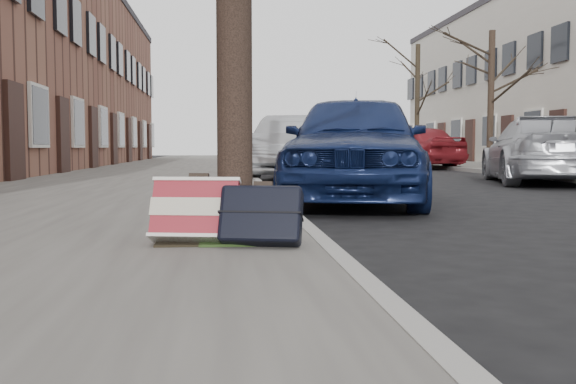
{
  "coord_description": "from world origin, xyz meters",
  "views": [
    {
      "loc": [
        -1.97,
        -3.5,
        0.79
      ],
      "look_at": [
        -1.52,
        0.8,
        0.48
      ],
      "focal_mm": 40.0,
      "sensor_mm": 36.0,
      "label": 1
    }
  ],
  "objects": [
    {
      "name": "ground",
      "position": [
        0.0,
        0.0,
        0.0
      ],
      "size": [
        120.0,
        120.0,
        0.0
      ],
      "primitive_type": "plane",
      "color": "black",
      "rests_on": "ground"
    },
    {
      "name": "near_sidewalk",
      "position": [
        -3.7,
        15.0,
        0.06
      ],
      "size": [
        5.0,
        70.0,
        0.12
      ],
      "primitive_type": "cube",
      "color": "slate",
      "rests_on": "ground"
    },
    {
      "name": "far_sidewalk",
      "position": [
        7.8,
        15.0,
        0.06
      ],
      "size": [
        4.0,
        70.0,
        0.12
      ],
      "primitive_type": "cube",
      "color": "slate",
      "rests_on": "ground"
    },
    {
      "name": "dirt_patch",
      "position": [
        -2.0,
        1.2,
        0.13
      ],
      "size": [
        0.85,
        0.85,
        0.02
      ],
      "primitive_type": "cube",
      "color": "black",
      "rests_on": "near_sidewalk"
    },
    {
      "name": "suitcase_red",
      "position": [
        -2.15,
        0.93,
        0.35
      ],
      "size": [
        0.64,
        0.43,
        0.45
      ],
      "primitive_type": "cube",
      "rotation": [
        -0.42,
        0.0,
        -0.19
      ],
      "color": "maroon",
      "rests_on": "near_sidewalk"
    },
    {
      "name": "suitcase_navy",
      "position": [
        -1.71,
        0.77,
        0.33
      ],
      "size": [
        0.61,
        0.44,
        0.43
      ],
      "primitive_type": "cube",
      "rotation": [
        -0.42,
        0.0,
        -0.24
      ],
      "color": "black",
      "rests_on": "near_sidewalk"
    },
    {
      "name": "car_near_front",
      "position": [
        -0.08,
        5.45,
        0.79
      ],
      "size": [
        2.9,
        4.94,
        1.58
      ],
      "primitive_type": "imported",
      "rotation": [
        0.0,
        0.0,
        -0.24
      ],
      "color": "#111E49",
      "rests_on": "ground"
    },
    {
      "name": "car_near_mid",
      "position": [
        -0.11,
        12.23,
        0.79
      ],
      "size": [
        3.15,
        5.08,
        1.58
      ],
      "primitive_type": "imported",
      "rotation": [
        0.0,
        0.0,
        -0.33
      ],
      "color": "#ADB1B6",
      "rests_on": "ground"
    },
    {
      "name": "car_near_back",
      "position": [
        -0.06,
        19.88,
        0.67
      ],
      "size": [
        3.14,
        5.15,
        1.33
      ],
      "primitive_type": "imported",
      "rotation": [
        0.0,
        0.0,
        -0.21
      ],
      "color": "#3D3E43",
      "rests_on": "ground"
    },
    {
      "name": "car_far_front",
      "position": [
        4.86,
        9.78,
        0.7
      ],
      "size": [
        3.22,
        5.2,
        1.4
      ],
      "primitive_type": "imported",
      "rotation": [
        0.0,
        0.0,
        2.86
      ],
      "color": "#A9ABB1",
      "rests_on": "ground"
    },
    {
      "name": "car_far_back",
      "position": [
        4.96,
        19.6,
        0.8
      ],
      "size": [
        3.25,
        5.05,
        1.6
      ],
      "primitive_type": "imported",
      "rotation": [
        0.0,
        0.0,
        3.46
      ],
      "color": "maroon",
      "rests_on": "ground"
    },
    {
      "name": "tree_far_b",
      "position": [
        7.2,
        17.78,
        2.44
      ],
      "size": [
        0.22,
        0.22,
        4.64
      ],
      "primitive_type": "cylinder",
      "color": "black",
      "rests_on": "far_sidewalk"
    },
    {
      "name": "tree_far_c",
      "position": [
        7.2,
        26.14,
        2.86
      ],
      "size": [
        0.22,
        0.22,
        5.49
      ],
      "primitive_type": "cylinder",
      "color": "black",
      "rests_on": "far_sidewalk"
    }
  ]
}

